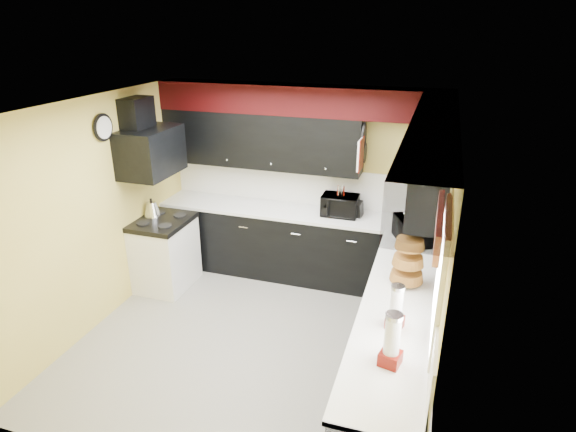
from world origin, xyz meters
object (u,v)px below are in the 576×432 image
Objects in this scene: utensil_crock at (340,209)px; knife_block at (358,209)px; microwave at (413,230)px; toaster_oven at (340,205)px; kettle at (152,209)px.

utensil_crock is 0.78× the size of knife_block.
microwave is 1.06m from utensil_crock.
toaster_oven reaches higher than knife_block.
knife_block is (0.23, 0.00, 0.02)m from utensil_crock.
microwave reaches higher than knife_block.
toaster_oven is 1.06m from microwave.
toaster_oven is 0.94× the size of microwave.
knife_block is 1.01× the size of kettle.
microwave is 2.99× the size of utensil_crock.
utensil_crock is (-0.92, 0.52, -0.05)m from microwave.
toaster_oven is 2.19× the size of knife_block.
toaster_oven reaches higher than kettle.
kettle is (-2.26, -0.70, -0.06)m from toaster_oven.
utensil_crock is at bearing 17.10° from kettle.
knife_block is at bearing 29.24° from microwave.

